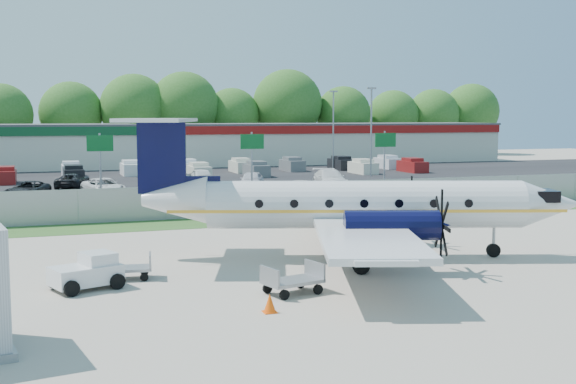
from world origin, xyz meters
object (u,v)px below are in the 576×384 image
object	(u,v)px
aircraft	(355,204)
baggage_cart_near	(127,268)
pushback_tug	(89,272)
baggage_cart_far	(293,280)

from	to	relation	value
aircraft	baggage_cart_near	size ratio (longest dim) A/B	10.23
pushback_tug	baggage_cart_far	xyz separation A→B (m)	(6.66, -3.14, -0.13)
pushback_tug	baggage_cart_near	xyz separation A→B (m)	(1.48, 1.08, -0.17)
aircraft	baggage_cart_far	distance (m)	7.28
baggage_cart_far	baggage_cart_near	bearing A→B (deg)	140.84
aircraft	baggage_cart_near	xyz separation A→B (m)	(-9.90, -1.01, -1.91)
aircraft	baggage_cart_near	distance (m)	10.13
baggage_cart_near	baggage_cart_far	xyz separation A→B (m)	(5.18, -4.22, 0.04)
pushback_tug	baggage_cart_far	bearing A→B (deg)	-25.25
pushback_tug	baggage_cart_near	size ratio (longest dim) A/B	1.40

